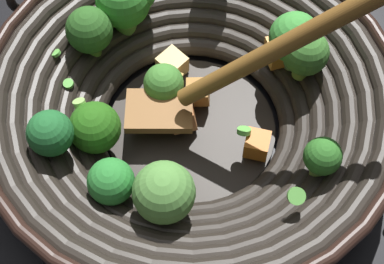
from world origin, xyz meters
name	(u,v)px	position (x,y,z in m)	size (l,w,h in m)	color
ground_plane	(191,132)	(0.00, 0.00, 0.00)	(4.00, 4.00, 0.00)	black
wok	(189,100)	(0.00, 0.00, 0.06)	(0.43, 0.46, 0.25)	black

